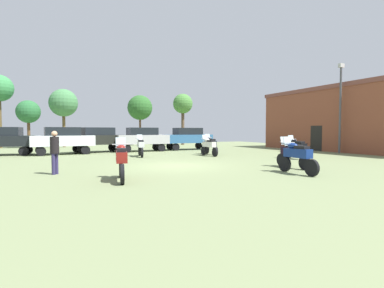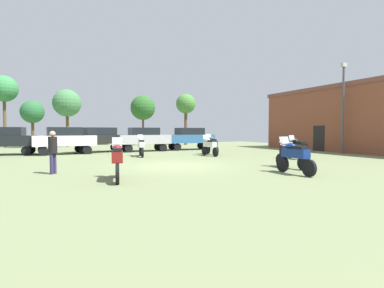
% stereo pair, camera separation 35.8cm
% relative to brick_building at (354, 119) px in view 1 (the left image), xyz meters
% --- Properties ---
extents(ground_plane, '(44.00, 52.00, 0.02)m').
position_rel_brick_building_xyz_m(ground_plane, '(-18.00, -3.23, -2.77)').
color(ground_plane, '#728055').
extents(brick_building, '(6.12, 16.19, 5.55)m').
position_rel_brick_building_xyz_m(brick_building, '(0.00, 0.00, 0.00)').
color(brick_building, brown).
rests_on(brick_building, ground).
extents(motorcycle_1, '(0.62, 2.17, 1.50)m').
position_rel_brick_building_xyz_m(motorcycle_1, '(-12.99, 2.18, -2.03)').
color(motorcycle_1, black).
rests_on(motorcycle_1, ground).
extents(motorcycle_3, '(0.62, 2.14, 1.46)m').
position_rel_brick_building_xyz_m(motorcycle_3, '(-13.47, -6.35, -2.05)').
color(motorcycle_3, black).
rests_on(motorcycle_3, ground).
extents(motorcycle_4, '(0.70, 2.15, 1.50)m').
position_rel_brick_building_xyz_m(motorcycle_4, '(-21.46, -6.35, -2.03)').
color(motorcycle_4, black).
rests_on(motorcycle_4, ground).
extents(motorcycle_5, '(0.62, 2.15, 1.50)m').
position_rel_brick_building_xyz_m(motorcycle_5, '(-14.71, -7.85, -2.03)').
color(motorcycle_5, black).
rests_on(motorcycle_5, ground).
extents(motorcycle_7, '(0.70, 2.26, 1.46)m').
position_rel_brick_building_xyz_m(motorcycle_7, '(-9.93, -3.20, -2.04)').
color(motorcycle_7, black).
rests_on(motorcycle_7, ground).
extents(motorcycle_8, '(0.68, 2.12, 1.48)m').
position_rel_brick_building_xyz_m(motorcycle_8, '(-18.19, 2.58, -2.04)').
color(motorcycle_8, black).
rests_on(motorcycle_8, ground).
extents(motorcycle_10, '(0.62, 2.15, 1.45)m').
position_rel_brick_building_xyz_m(motorcycle_10, '(-13.71, 1.18, -2.05)').
color(motorcycle_10, black).
rests_on(motorcycle_10, ground).
extents(car_1, '(4.30, 1.81, 2.00)m').
position_rel_brick_building_xyz_m(car_1, '(-16.65, 7.41, -1.59)').
color(car_1, black).
rests_on(car_1, ground).
extents(car_3, '(4.54, 2.51, 2.00)m').
position_rel_brick_building_xyz_m(car_3, '(-20.17, 7.96, -1.59)').
color(car_3, black).
rests_on(car_3, ground).
extents(car_4, '(4.33, 1.88, 2.00)m').
position_rel_brick_building_xyz_m(car_4, '(-12.28, 7.69, -1.59)').
color(car_4, black).
rests_on(car_4, ground).
extents(car_5, '(4.50, 2.34, 2.00)m').
position_rel_brick_building_xyz_m(car_5, '(-26.67, 7.86, -1.59)').
color(car_5, black).
rests_on(car_5, ground).
extents(car_6, '(4.41, 2.08, 2.00)m').
position_rel_brick_building_xyz_m(car_6, '(-22.80, 6.87, -1.59)').
color(car_6, black).
rests_on(car_6, ground).
extents(person_1, '(0.48, 0.48, 1.74)m').
position_rel_brick_building_xyz_m(person_1, '(-23.52, -3.73, -1.75)').
color(person_1, '#2D2850').
rests_on(person_1, ground).
extents(tree_1, '(2.89, 2.89, 5.89)m').
position_rel_brick_building_xyz_m(tree_1, '(-14.02, 17.13, 1.66)').
color(tree_1, brown).
rests_on(tree_1, ground).
extents(tree_2, '(2.90, 2.90, 6.13)m').
position_rel_brick_building_xyz_m(tree_2, '(-22.25, 17.29, 1.88)').
color(tree_2, brown).
rests_on(tree_2, ground).
extents(tree_3, '(2.43, 2.43, 6.29)m').
position_rel_brick_building_xyz_m(tree_3, '(-8.74, 16.60, 2.19)').
color(tree_3, brown).
rests_on(tree_3, ground).
extents(tree_5, '(2.27, 2.27, 4.78)m').
position_rel_brick_building_xyz_m(tree_5, '(-25.51, 17.03, 0.84)').
color(tree_5, brown).
rests_on(tree_5, ground).
extents(lamp_post, '(0.44, 0.24, 6.87)m').
position_rel_brick_building_xyz_m(lamp_post, '(-3.53, -1.28, 1.07)').
color(lamp_post, '#47474C').
rests_on(lamp_post, ground).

